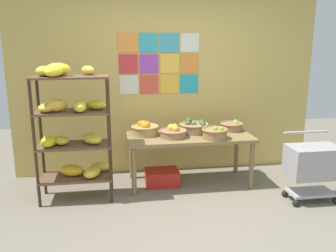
% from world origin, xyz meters
% --- Properties ---
extents(ground, '(9.64, 9.64, 0.00)m').
position_xyz_m(ground, '(0.00, 0.00, 0.00)').
color(ground, '#746C5C').
extents(back_wall_with_art, '(4.30, 0.07, 2.66)m').
position_xyz_m(back_wall_with_art, '(-0.00, 1.85, 1.34)').
color(back_wall_with_art, tan).
rests_on(back_wall_with_art, ground).
extents(banana_shelf_unit, '(0.85, 0.48, 1.63)m').
position_xyz_m(banana_shelf_unit, '(-1.23, 1.02, 0.92)').
color(banana_shelf_unit, '#372517').
rests_on(banana_shelf_unit, ground).
extents(display_table, '(1.63, 0.70, 0.66)m').
position_xyz_m(display_table, '(0.22, 1.28, 0.59)').
color(display_table, olive).
rests_on(display_table, ground).
extents(fruit_basket_back_right, '(0.33, 0.33, 0.16)m').
position_xyz_m(fruit_basket_back_right, '(0.50, 1.09, 0.73)').
color(fruit_basket_back_right, olive).
rests_on(fruit_basket_back_right, display_table).
extents(fruit_basket_left, '(0.36, 0.36, 0.19)m').
position_xyz_m(fruit_basket_left, '(-0.36, 1.41, 0.74)').
color(fruit_basket_left, '#AB884C').
rests_on(fruit_basket_left, display_table).
extents(fruit_basket_right, '(0.36, 0.36, 0.17)m').
position_xyz_m(fruit_basket_right, '(-0.01, 1.25, 0.73)').
color(fruit_basket_right, '#966B4D').
rests_on(fruit_basket_right, display_table).
extents(fruit_basket_centre, '(0.32, 0.32, 0.14)m').
position_xyz_m(fruit_basket_centre, '(0.85, 1.47, 0.72)').
color(fruit_basket_centre, '#986A4B').
rests_on(fruit_basket_centre, display_table).
extents(fruit_basket_back_left, '(0.39, 0.39, 0.18)m').
position_xyz_m(fruit_basket_back_left, '(0.30, 1.43, 0.74)').
color(fruit_basket_back_left, '#967750').
rests_on(fruit_basket_back_left, display_table).
extents(produce_crate_under_table, '(0.44, 0.33, 0.20)m').
position_xyz_m(produce_crate_under_table, '(-0.15, 1.28, 0.10)').
color(produce_crate_under_table, red).
rests_on(produce_crate_under_table, ground).
extents(shopping_cart, '(0.60, 0.41, 0.81)m').
position_xyz_m(shopping_cart, '(1.54, 0.54, 0.46)').
color(shopping_cart, black).
rests_on(shopping_cart, ground).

